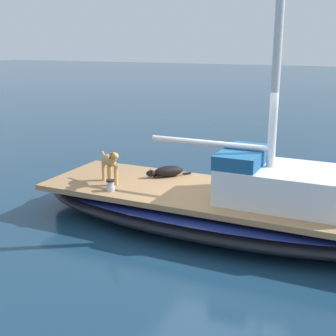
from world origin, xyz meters
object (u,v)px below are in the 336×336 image
dog_tan (110,162)px  deck_winch (111,186)px  sailboat_main (218,210)px  dog_black (167,172)px

dog_tan → deck_winch: 0.56m
sailboat_main → dog_tan: dog_tan is taller
dog_black → deck_winch: size_ratio=3.58×
sailboat_main → deck_winch: deck_winch is taller
sailboat_main → deck_winch: (0.71, -1.83, 0.42)m
dog_black → deck_winch: bearing=-23.7°
sailboat_main → dog_tan: size_ratio=9.51×
sailboat_main → dog_black: (-0.55, -1.28, 0.43)m
dog_tan → deck_winch: dog_tan is taller
dog_tan → deck_winch: bearing=31.7°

